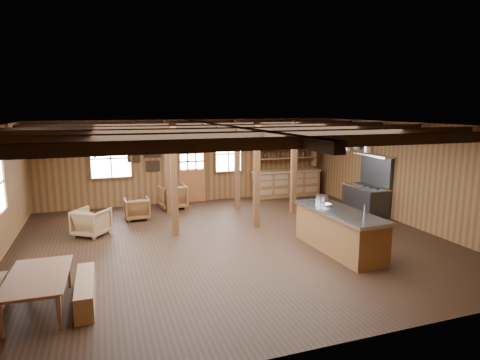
% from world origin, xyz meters
% --- Properties ---
extents(room, '(10.04, 9.04, 2.84)m').
position_xyz_m(room, '(0.00, 0.00, 1.40)').
color(room, black).
rests_on(room, ground).
extents(ceiling_joists, '(9.80, 8.82, 0.18)m').
position_xyz_m(ceiling_joists, '(0.00, 0.18, 2.68)').
color(ceiling_joists, black).
rests_on(ceiling_joists, ceiling).
extents(timber_posts, '(3.95, 2.35, 2.80)m').
position_xyz_m(timber_posts, '(0.52, 2.08, 1.40)').
color(timber_posts, '#4D3116').
rests_on(timber_posts, floor).
extents(back_door, '(1.02, 0.08, 2.15)m').
position_xyz_m(back_door, '(0.00, 4.45, 0.88)').
color(back_door, brown).
rests_on(back_door, floor).
extents(window_back_left, '(1.32, 0.06, 1.32)m').
position_xyz_m(window_back_left, '(-2.60, 4.46, 1.60)').
color(window_back_left, white).
rests_on(window_back_left, wall_back).
extents(window_back_right, '(1.02, 0.06, 1.32)m').
position_xyz_m(window_back_right, '(1.30, 4.46, 1.60)').
color(window_back_right, white).
rests_on(window_back_right, wall_back).
extents(notice_boards, '(1.08, 0.03, 0.90)m').
position_xyz_m(notice_boards, '(-1.50, 4.46, 1.64)').
color(notice_boards, silver).
rests_on(notice_boards, wall_back).
extents(back_counter, '(2.55, 0.60, 2.45)m').
position_xyz_m(back_counter, '(3.40, 4.20, 0.60)').
color(back_counter, brown).
rests_on(back_counter, floor).
extents(pendant_lamps, '(1.86, 2.36, 0.66)m').
position_xyz_m(pendant_lamps, '(-2.25, 1.00, 2.25)').
color(pendant_lamps, '#2F3032').
rests_on(pendant_lamps, ceiling).
extents(pot_rack, '(0.39, 3.00, 0.44)m').
position_xyz_m(pot_rack, '(3.00, 0.42, 2.25)').
color(pot_rack, '#2F3032').
rests_on(pot_rack, ceiling).
extents(kitchen_island, '(1.00, 2.54, 1.20)m').
position_xyz_m(kitchen_island, '(2.07, -1.36, 0.48)').
color(kitchen_island, brown).
rests_on(kitchen_island, floor).
extents(step_stool, '(0.44, 0.33, 0.36)m').
position_xyz_m(step_stool, '(3.00, -0.71, 0.18)').
color(step_stool, brown).
rests_on(step_stool, floor).
extents(commercial_range, '(0.78, 1.47, 1.82)m').
position_xyz_m(commercial_range, '(4.65, 1.13, 0.60)').
color(commercial_range, '#2F3032').
rests_on(commercial_range, floor).
extents(dining_table, '(0.95, 1.66, 0.58)m').
position_xyz_m(dining_table, '(-3.90, -2.11, 0.29)').
color(dining_table, brown).
rests_on(dining_table, floor).
extents(bench_aisle, '(0.28, 1.50, 0.41)m').
position_xyz_m(bench_aisle, '(-3.25, -2.11, 0.21)').
color(bench_aisle, brown).
rests_on(bench_aisle, floor).
extents(armchair_a, '(0.69, 0.71, 0.63)m').
position_xyz_m(armchair_a, '(-1.99, 2.79, 0.32)').
color(armchair_a, brown).
rests_on(armchair_a, floor).
extents(armchair_b, '(0.89, 0.91, 0.77)m').
position_xyz_m(armchair_b, '(-0.80, 3.75, 0.38)').
color(armchair_b, brown).
rests_on(armchair_b, floor).
extents(armchair_c, '(1.04, 1.05, 0.69)m').
position_xyz_m(armchair_c, '(-3.21, 1.65, 0.34)').
color(armchair_c, brown).
rests_on(armchair_c, floor).
extents(counter_pot, '(0.30, 0.30, 0.18)m').
position_xyz_m(counter_pot, '(2.06, -0.58, 1.03)').
color(counter_pot, silver).
rests_on(counter_pot, kitchen_island).
extents(bowl, '(0.27, 0.27, 0.06)m').
position_xyz_m(bowl, '(1.98, -0.92, 0.97)').
color(bowl, silver).
rests_on(bowl, kitchen_island).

